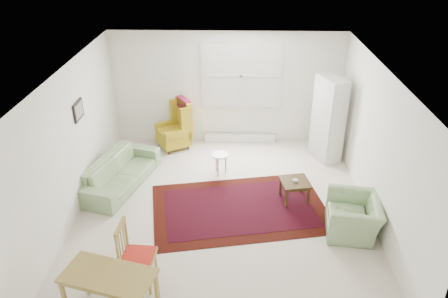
{
  "coord_description": "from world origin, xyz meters",
  "views": [
    {
      "loc": [
        0.18,
        -6.27,
        4.52
      ],
      "look_at": [
        0.0,
        0.3,
        1.05
      ],
      "focal_mm": 35.0,
      "sensor_mm": 36.0,
      "label": 1
    }
  ],
  "objects_px": {
    "coffee_table": "(294,190)",
    "stool": "(220,164)",
    "desk": "(111,296)",
    "cabinet": "(328,119)",
    "desk_chair": "(138,256)",
    "sofa": "(120,167)",
    "armchair": "(354,213)",
    "wingback_chair": "(173,125)"
  },
  "relations": [
    {
      "from": "armchair",
      "to": "wingback_chair",
      "type": "xyz_separation_m",
      "value": [
        -3.27,
        2.88,
        0.19
      ]
    },
    {
      "from": "sofa",
      "to": "coffee_table",
      "type": "distance_m",
      "value": 3.28
    },
    {
      "from": "coffee_table",
      "to": "cabinet",
      "type": "relative_size",
      "value": 0.27
    },
    {
      "from": "cabinet",
      "to": "desk_chair",
      "type": "height_order",
      "value": "cabinet"
    },
    {
      "from": "armchair",
      "to": "stool",
      "type": "bearing_deg",
      "value": -121.13
    },
    {
      "from": "cabinet",
      "to": "armchair",
      "type": "bearing_deg",
      "value": -112.72
    },
    {
      "from": "desk_chair",
      "to": "sofa",
      "type": "bearing_deg",
      "value": 22.89
    },
    {
      "from": "sofa",
      "to": "coffee_table",
      "type": "relative_size",
      "value": 4.04
    },
    {
      "from": "cabinet",
      "to": "desk_chair",
      "type": "distance_m",
      "value": 4.96
    },
    {
      "from": "sofa",
      "to": "stool",
      "type": "distance_m",
      "value": 1.94
    },
    {
      "from": "sofa",
      "to": "desk_chair",
      "type": "distance_m",
      "value": 2.7
    },
    {
      "from": "coffee_table",
      "to": "desk_chair",
      "type": "relative_size",
      "value": 0.48
    },
    {
      "from": "sofa",
      "to": "wingback_chair",
      "type": "distance_m",
      "value": 1.79
    },
    {
      "from": "cabinet",
      "to": "desk",
      "type": "distance_m",
      "value": 5.56
    },
    {
      "from": "desk",
      "to": "desk_chair",
      "type": "height_order",
      "value": "desk_chair"
    },
    {
      "from": "sofa",
      "to": "desk",
      "type": "xyz_separation_m",
      "value": [
        0.65,
        -3.12,
        -0.04
      ]
    },
    {
      "from": "desk",
      "to": "desk_chair",
      "type": "distance_m",
      "value": 0.63
    },
    {
      "from": "sofa",
      "to": "armchair",
      "type": "relative_size",
      "value": 2.1
    },
    {
      "from": "coffee_table",
      "to": "desk",
      "type": "bearing_deg",
      "value": -133.88
    },
    {
      "from": "wingback_chair",
      "to": "coffee_table",
      "type": "distance_m",
      "value": 3.17
    },
    {
      "from": "armchair",
      "to": "desk_chair",
      "type": "relative_size",
      "value": 0.92
    },
    {
      "from": "stool",
      "to": "desk",
      "type": "xyz_separation_m",
      "value": [
        -1.23,
        -3.6,
        0.14
      ]
    },
    {
      "from": "cabinet",
      "to": "desk",
      "type": "height_order",
      "value": "cabinet"
    },
    {
      "from": "sofa",
      "to": "armchair",
      "type": "height_order",
      "value": "sofa"
    },
    {
      "from": "armchair",
      "to": "coffee_table",
      "type": "height_order",
      "value": "armchair"
    },
    {
      "from": "armchair",
      "to": "cabinet",
      "type": "distance_m",
      "value": 2.57
    },
    {
      "from": "sofa",
      "to": "armchair",
      "type": "xyz_separation_m",
      "value": [
        4.08,
        -1.3,
        -0.03
      ]
    },
    {
      "from": "wingback_chair",
      "to": "desk",
      "type": "height_order",
      "value": "wingback_chair"
    },
    {
      "from": "desk_chair",
      "to": "armchair",
      "type": "bearing_deg",
      "value": -64.79
    },
    {
      "from": "wingback_chair",
      "to": "stool",
      "type": "xyz_separation_m",
      "value": [
        1.07,
        -1.1,
        -0.33
      ]
    },
    {
      "from": "desk",
      "to": "armchair",
      "type": "bearing_deg",
      "value": 27.92
    },
    {
      "from": "wingback_chair",
      "to": "stool",
      "type": "bearing_deg",
      "value": 12.78
    },
    {
      "from": "wingback_chair",
      "to": "coffee_table",
      "type": "relative_size",
      "value": 2.3
    },
    {
      "from": "desk",
      "to": "desk_chair",
      "type": "relative_size",
      "value": 1.11
    },
    {
      "from": "coffee_table",
      "to": "stool",
      "type": "relative_size",
      "value": 1.11
    },
    {
      "from": "wingback_chair",
      "to": "coffee_table",
      "type": "xyz_separation_m",
      "value": [
        2.44,
        -2.0,
        -0.36
      ]
    },
    {
      "from": "sofa",
      "to": "desk_chair",
      "type": "relative_size",
      "value": 1.93
    },
    {
      "from": "armchair",
      "to": "desk",
      "type": "bearing_deg",
      "value": -54.35
    },
    {
      "from": "armchair",
      "to": "wingback_chair",
      "type": "distance_m",
      "value": 4.36
    },
    {
      "from": "wingback_chair",
      "to": "stool",
      "type": "distance_m",
      "value": 1.57
    },
    {
      "from": "sofa",
      "to": "wingback_chair",
      "type": "xyz_separation_m",
      "value": [
        0.81,
        1.58,
        0.16
      ]
    },
    {
      "from": "stool",
      "to": "cabinet",
      "type": "relative_size",
      "value": 0.25
    }
  ]
}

